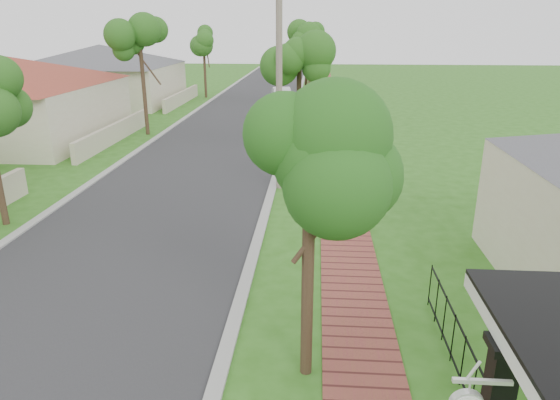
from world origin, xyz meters
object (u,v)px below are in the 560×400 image
at_px(parked_car_red, 285,108).
at_px(utility_pole, 279,88).
at_px(parked_car_white, 282,96).
at_px(near_tree, 310,165).

xyz_separation_m(parked_car_red, utility_pole, (0.75, -15.26, 3.07)).
distance_m(parked_car_red, parked_car_white, 6.77).
distance_m(parked_car_white, near_tree, 33.17).
bearing_deg(parked_car_red, near_tree, -81.63).
xyz_separation_m(parked_car_white, near_tree, (2.73, -32.89, 3.24)).
bearing_deg(near_tree, parked_car_white, 94.74).
bearing_deg(near_tree, parked_car_red, 94.47).
bearing_deg(parked_car_red, parked_car_white, 99.67).
relative_size(parked_car_white, utility_pole, 0.52).
distance_m(near_tree, utility_pole, 10.98).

